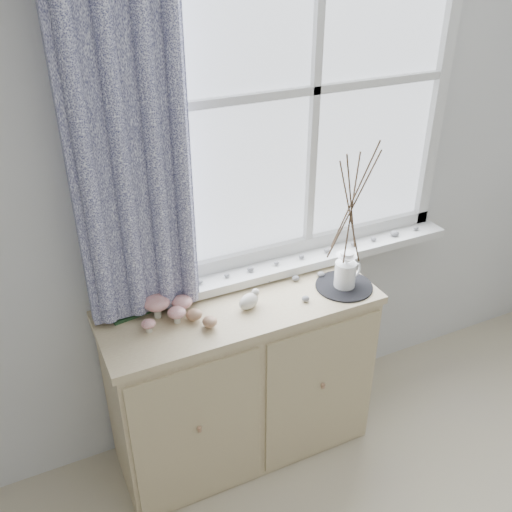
# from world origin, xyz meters

# --- Properties ---
(sideboard) EXTENTS (1.20, 0.45, 0.85)m
(sideboard) POSITION_xyz_m (-0.15, 1.75, 0.43)
(sideboard) COLOR #CABA8D
(sideboard) RESTS_ON ground
(botanical_book) EXTENTS (0.31, 0.17, 0.21)m
(botanical_book) POSITION_xyz_m (-0.55, 1.87, 0.95)
(botanical_book) COLOR #1B3A1E
(botanical_book) RESTS_ON sideboard
(toadstool_cluster) EXTENTS (0.23, 0.16, 0.10)m
(toadstool_cluster) POSITION_xyz_m (-0.46, 1.79, 0.91)
(toadstool_cluster) COLOR beige
(toadstool_cluster) RESTS_ON sideboard
(wooden_eggs) EXTENTS (0.10, 0.12, 0.07)m
(wooden_eggs) POSITION_xyz_m (-0.35, 1.69, 0.88)
(wooden_eggs) COLOR tan
(wooden_eggs) RESTS_ON sideboard
(songbird_figurine) EXTENTS (0.15, 0.11, 0.07)m
(songbird_figurine) POSITION_xyz_m (-0.13, 1.72, 0.89)
(songbird_figurine) COLOR silver
(songbird_figurine) RESTS_ON sideboard
(crocheted_doily) EXTENTS (0.25, 0.25, 0.01)m
(crocheted_doily) POSITION_xyz_m (0.32, 1.68, 0.85)
(crocheted_doily) COLOR black
(crocheted_doily) RESTS_ON sideboard
(twig_pitcher) EXTENTS (0.31, 0.31, 0.71)m
(twig_pitcher) POSITION_xyz_m (0.32, 1.68, 1.26)
(twig_pitcher) COLOR white
(twig_pitcher) RESTS_ON crocheted_doily
(sideboard_pebbles) EXTENTS (0.33, 0.23, 0.02)m
(sideboard_pebbles) POSITION_xyz_m (0.18, 1.76, 0.86)
(sideboard_pebbles) COLOR gray
(sideboard_pebbles) RESTS_ON sideboard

